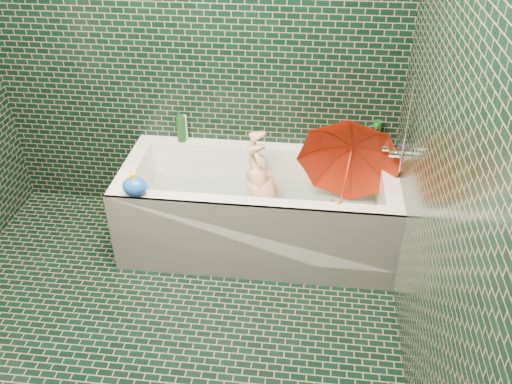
# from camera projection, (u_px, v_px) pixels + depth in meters

# --- Properties ---
(floor) EXTENTS (2.80, 2.80, 0.00)m
(floor) POSITION_uv_depth(u_px,v_px,m) (150.00, 359.00, 2.82)
(floor) COLOR black
(floor) RESTS_ON ground
(wall_back) EXTENTS (2.80, 0.00, 2.80)m
(wall_back) POSITION_uv_depth(u_px,v_px,m) (192.00, 36.00, 3.27)
(wall_back) COLOR black
(wall_back) RESTS_ON floor
(wall_right) EXTENTS (0.00, 2.80, 2.80)m
(wall_right) POSITION_uv_depth(u_px,v_px,m) (457.00, 171.00, 1.99)
(wall_right) COLOR black
(wall_right) RESTS_ON floor
(bathtub) EXTENTS (1.70, 0.75, 0.55)m
(bathtub) POSITION_uv_depth(u_px,v_px,m) (258.00, 217.00, 3.48)
(bathtub) COLOR white
(bathtub) RESTS_ON floor
(bath_mat) EXTENTS (1.35, 0.47, 0.01)m
(bath_mat) POSITION_uv_depth(u_px,v_px,m) (258.00, 222.00, 3.53)
(bath_mat) COLOR green
(bath_mat) RESTS_ON bathtub
(water) EXTENTS (1.48, 0.53, 0.00)m
(water) POSITION_uv_depth(u_px,v_px,m) (258.00, 205.00, 3.45)
(water) COLOR silver
(water) RESTS_ON bathtub
(faucet) EXTENTS (0.18, 0.19, 0.55)m
(faucet) POSITION_uv_depth(u_px,v_px,m) (400.00, 148.00, 3.10)
(faucet) COLOR silver
(faucet) RESTS_ON wall_right
(child) EXTENTS (0.96, 0.35, 0.39)m
(child) POSITION_uv_depth(u_px,v_px,m) (268.00, 205.00, 3.43)
(child) COLOR #D5A685
(child) RESTS_ON bathtub
(umbrella) EXTENTS (0.86, 0.78, 0.85)m
(umbrella) POSITION_uv_depth(u_px,v_px,m) (347.00, 173.00, 3.18)
(umbrella) COLOR red
(umbrella) RESTS_ON bathtub
(soap_bottle_a) EXTENTS (0.13, 0.13, 0.26)m
(soap_bottle_a) POSITION_uv_depth(u_px,v_px,m) (387.00, 153.00, 3.50)
(soap_bottle_a) COLOR white
(soap_bottle_a) RESTS_ON bathtub
(soap_bottle_b) EXTENTS (0.11, 0.11, 0.19)m
(soap_bottle_b) POSITION_uv_depth(u_px,v_px,m) (387.00, 155.00, 3.47)
(soap_bottle_b) COLOR #5D1F75
(soap_bottle_b) RESTS_ON bathtub
(soap_bottle_c) EXTENTS (0.14, 0.14, 0.16)m
(soap_bottle_c) POSITION_uv_depth(u_px,v_px,m) (375.00, 154.00, 3.48)
(soap_bottle_c) COLOR #134316
(soap_bottle_c) RESTS_ON bathtub
(bottle_right_tall) EXTENTS (0.06, 0.06, 0.21)m
(bottle_right_tall) POSITION_uv_depth(u_px,v_px,m) (376.00, 136.00, 3.46)
(bottle_right_tall) COLOR #134316
(bottle_right_tall) RESTS_ON bathtub
(bottle_right_pump) EXTENTS (0.06, 0.06, 0.19)m
(bottle_right_pump) POSITION_uv_depth(u_px,v_px,m) (371.00, 140.00, 3.43)
(bottle_right_pump) COLOR silver
(bottle_right_pump) RESTS_ON bathtub
(bottle_left_tall) EXTENTS (0.07, 0.07, 0.18)m
(bottle_left_tall) POSITION_uv_depth(u_px,v_px,m) (181.00, 129.00, 3.58)
(bottle_left_tall) COLOR #134316
(bottle_left_tall) RESTS_ON bathtub
(bottle_left_short) EXTENTS (0.06, 0.06, 0.17)m
(bottle_left_short) POSITION_uv_depth(u_px,v_px,m) (184.00, 128.00, 3.59)
(bottle_left_short) COLOR white
(bottle_left_short) RESTS_ON bathtub
(rubber_duck) EXTENTS (0.12, 0.08, 0.10)m
(rubber_duck) POSITION_uv_depth(u_px,v_px,m) (348.00, 145.00, 3.49)
(rubber_duck) COLOR yellow
(rubber_duck) RESTS_ON bathtub
(bath_toy) EXTENTS (0.17, 0.15, 0.14)m
(bath_toy) POSITION_uv_depth(u_px,v_px,m) (135.00, 186.00, 3.06)
(bath_toy) COLOR blue
(bath_toy) RESTS_ON bathtub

